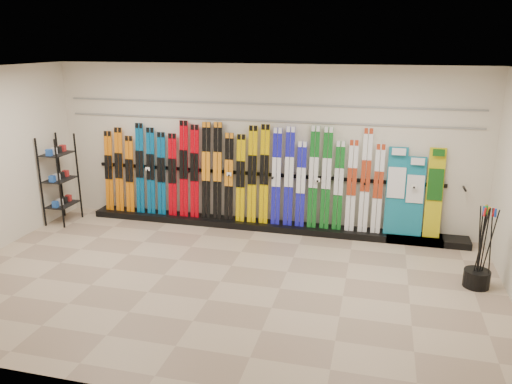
# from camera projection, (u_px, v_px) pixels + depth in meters

# --- Properties ---
(floor) EXTENTS (8.00, 8.00, 0.00)m
(floor) POSITION_uv_depth(u_px,v_px,m) (220.00, 282.00, 7.30)
(floor) COLOR gray
(floor) RESTS_ON ground
(back_wall) EXTENTS (8.00, 0.00, 8.00)m
(back_wall) POSITION_uv_depth(u_px,v_px,m) (261.00, 147.00, 9.19)
(back_wall) COLOR beige
(back_wall) RESTS_ON floor
(ceiling) EXTENTS (8.00, 8.00, 0.00)m
(ceiling) POSITION_uv_depth(u_px,v_px,m) (216.00, 71.00, 6.43)
(ceiling) COLOR silver
(ceiling) RESTS_ON back_wall
(ski_rack_base) EXTENTS (8.00, 0.40, 0.12)m
(ski_rack_base) POSITION_uv_depth(u_px,v_px,m) (269.00, 226.00, 9.35)
(ski_rack_base) COLOR black
(ski_rack_base) RESTS_ON floor
(skis) EXTENTS (5.38, 0.19, 1.84)m
(skis) POSITION_uv_depth(u_px,v_px,m) (236.00, 176.00, 9.26)
(skis) COLOR orange
(skis) RESTS_ON ski_rack_base
(snowboards) EXTENTS (0.94, 0.24, 1.54)m
(snowboards) POSITION_uv_depth(u_px,v_px,m) (414.00, 193.00, 8.59)
(snowboards) COLOR #14728C
(snowboards) RESTS_ON ski_rack_base
(accessory_rack) EXTENTS (0.40, 0.60, 1.69)m
(accessory_rack) POSITION_uv_depth(u_px,v_px,m) (60.00, 180.00, 9.50)
(accessory_rack) COLOR black
(accessory_rack) RESTS_ON floor
(pole_bin) EXTENTS (0.37, 0.37, 0.25)m
(pole_bin) POSITION_uv_depth(u_px,v_px,m) (476.00, 278.00, 7.12)
(pole_bin) COLOR black
(pole_bin) RESTS_ON floor
(ski_poles) EXTENTS (0.24, 0.21, 1.18)m
(ski_poles) POSITION_uv_depth(u_px,v_px,m) (483.00, 247.00, 6.99)
(ski_poles) COLOR black
(ski_poles) RESTS_ON pole_bin
(slatwall_rail_0) EXTENTS (7.60, 0.02, 0.03)m
(slatwall_rail_0) POSITION_uv_depth(u_px,v_px,m) (261.00, 120.00, 9.02)
(slatwall_rail_0) COLOR gray
(slatwall_rail_0) RESTS_ON back_wall
(slatwall_rail_1) EXTENTS (7.60, 0.02, 0.03)m
(slatwall_rail_1) POSITION_uv_depth(u_px,v_px,m) (261.00, 104.00, 8.94)
(slatwall_rail_1) COLOR gray
(slatwall_rail_1) RESTS_ON back_wall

